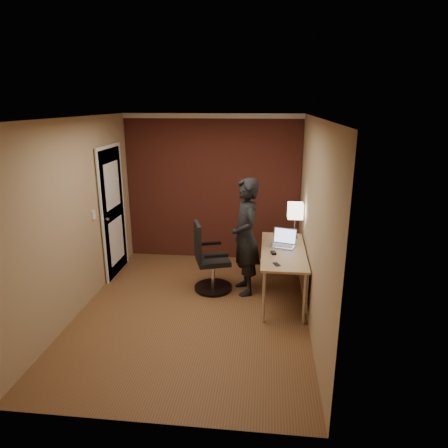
{
  "coord_description": "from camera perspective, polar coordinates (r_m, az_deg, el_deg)",
  "views": [
    {
      "loc": [
        0.92,
        -4.72,
        2.67
      ],
      "look_at": [
        0.35,
        0.55,
        1.05
      ],
      "focal_mm": 32.0,
      "sensor_mm": 36.0,
      "label": 1
    }
  ],
  "objects": [
    {
      "name": "room",
      "position": [
        6.51,
        -4.53,
        5.4
      ],
      "size": [
        4.0,
        4.0,
        4.0
      ],
      "color": "brown",
      "rests_on": "ground"
    },
    {
      "name": "desk",
      "position": [
        5.6,
        9.17,
        -4.91
      ],
      "size": [
        0.6,
        1.5,
        0.73
      ],
      "color": "tan",
      "rests_on": "ground"
    },
    {
      "name": "desk_lamp",
      "position": [
        5.93,
        10.15,
        1.82
      ],
      "size": [
        0.22,
        0.22,
        0.54
      ],
      "color": "silver",
      "rests_on": "desk"
    },
    {
      "name": "laptop",
      "position": [
        5.7,
        8.53,
        -2.42
      ],
      "size": [
        0.39,
        0.34,
        0.23
      ],
      "color": "silver",
      "rests_on": "desk"
    },
    {
      "name": "mouse",
      "position": [
        5.38,
        7.07,
        -4.11
      ],
      "size": [
        0.08,
        0.11,
        0.03
      ],
      "primitive_type": "cube",
      "rotation": [
        0.0,
        0.0,
        0.24
      ],
      "color": "black",
      "rests_on": "desk"
    },
    {
      "name": "phone",
      "position": [
        5.05,
        7.51,
        -5.73
      ],
      "size": [
        0.1,
        0.13,
        0.01
      ],
      "primitive_type": "cube",
      "rotation": [
        0.0,
        0.0,
        0.41
      ],
      "color": "black",
      "rests_on": "desk"
    },
    {
      "name": "office_chair",
      "position": [
        5.83,
        -2.22,
        -5.39
      ],
      "size": [
        0.58,
        0.64,
        1.02
      ],
      "color": "black",
      "rests_on": "ground"
    },
    {
      "name": "person",
      "position": [
        5.66,
        3.1,
        -1.86
      ],
      "size": [
        0.57,
        0.71,
        1.69
      ],
      "primitive_type": "imported",
      "rotation": [
        0.0,
        0.0,
        -1.26
      ],
      "color": "black",
      "rests_on": "ground"
    }
  ]
}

